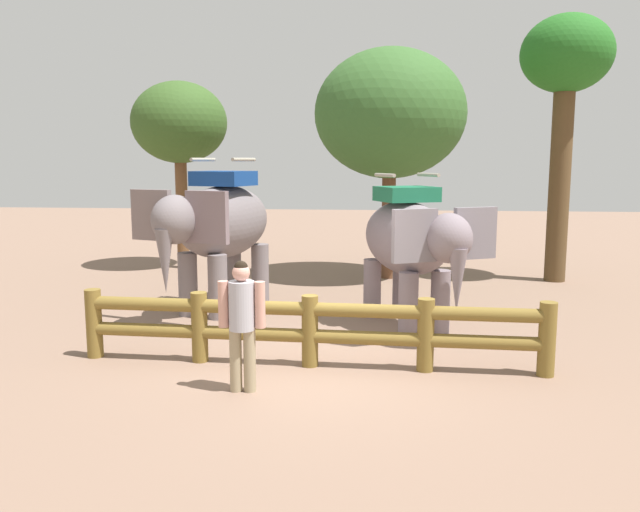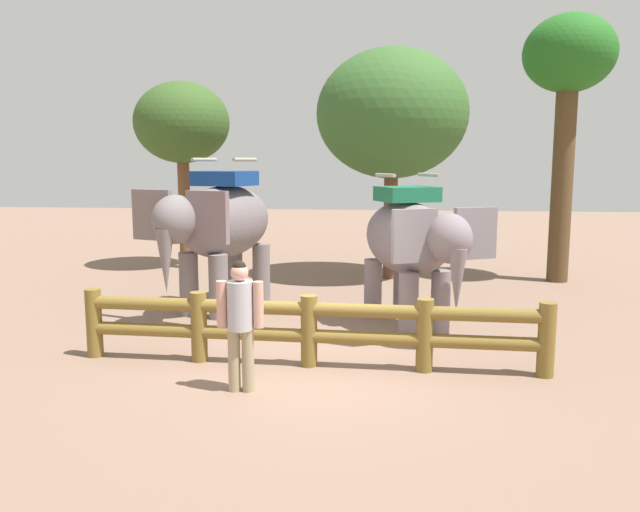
% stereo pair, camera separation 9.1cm
% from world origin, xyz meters
% --- Properties ---
extents(ground_plane, '(60.00, 60.00, 0.00)m').
position_xyz_m(ground_plane, '(0.00, 0.00, 0.00)').
color(ground_plane, '#816553').
extents(log_fence, '(6.87, 0.47, 1.05)m').
position_xyz_m(log_fence, '(-0.00, 0.10, 0.60)').
color(log_fence, brown).
rests_on(log_fence, ground).
extents(elephant_near_left, '(2.45, 3.62, 3.03)m').
position_xyz_m(elephant_near_left, '(-2.19, 3.40, 1.70)').
color(elephant_near_left, slate).
rests_on(elephant_near_left, ground).
extents(elephant_center, '(2.46, 3.25, 2.75)m').
position_xyz_m(elephant_center, '(1.53, 2.41, 1.55)').
color(elephant_center, gray).
rests_on(elephant_center, ground).
extents(tourist_woman_in_black, '(0.61, 0.34, 1.72)m').
position_xyz_m(tourist_woman_in_black, '(-0.75, -1.01, 0.99)').
color(tourist_woman_in_black, tan).
rests_on(tourist_woman_in_black, ground).
extents(tree_far_left, '(3.74, 3.74, 5.71)m').
position_xyz_m(tree_far_left, '(1.18, 7.30, 4.10)').
color(tree_far_left, brown).
rests_on(tree_far_left, ground).
extents(tree_back_center, '(2.59, 2.59, 5.10)m').
position_xyz_m(tree_back_center, '(-4.50, 8.35, 3.95)').
color(tree_back_center, brown).
rests_on(tree_back_center, ground).
extents(tree_far_right, '(2.16, 2.16, 6.41)m').
position_xyz_m(tree_far_right, '(5.33, 7.31, 5.10)').
color(tree_far_right, brown).
rests_on(tree_far_right, ground).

